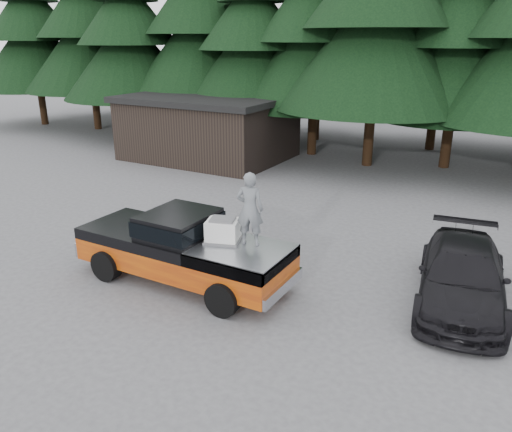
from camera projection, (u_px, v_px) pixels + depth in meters
The scene contains 8 objects.
ground at pixel (233, 285), 13.14m from camera, with size 120.00×120.00×0.00m, color #4E4E50.
pickup_truck at pixel (184, 258), 13.15m from camera, with size 6.00×2.04×1.33m, color #BF5109, non-canonical shape.
truck_cab at pixel (179, 223), 12.87m from camera, with size 1.66×1.90×0.59m, color black.
air_compressor at pixel (223, 231), 12.43m from camera, with size 0.79×0.65×0.54m, color silver.
man_on_bed at pixel (250, 209), 12.02m from camera, with size 0.67×0.44×1.84m, color slate.
parked_car at pixel (462, 276), 12.07m from camera, with size 2.00×4.93×1.43m, color black.
utility_building at pixel (209, 127), 26.57m from camera, with size 8.40×6.40×3.30m.
treeline at pixel (424, 3), 24.42m from camera, with size 60.15×16.05×17.50m.
Camera 1 is at (6.31, -9.93, 6.16)m, focal length 35.00 mm.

